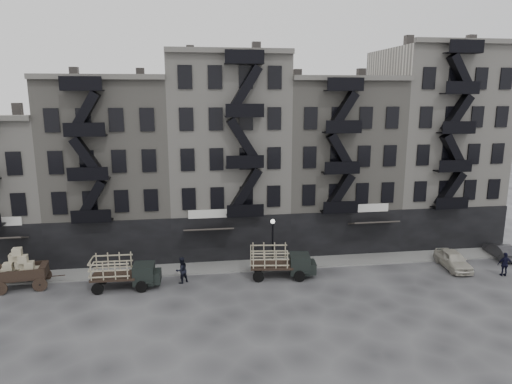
{
  "coord_description": "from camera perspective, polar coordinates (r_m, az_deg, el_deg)",
  "views": [
    {
      "loc": [
        -3.28,
        -31.45,
        14.04
      ],
      "look_at": [
        1.87,
        4.0,
        6.21
      ],
      "focal_mm": 32.0,
      "sensor_mm": 36.0,
      "label": 1
    }
  ],
  "objects": [
    {
      "name": "lamp_post",
      "position": [
        36.41,
        2.09,
        -5.69
      ],
      "size": [
        0.36,
        0.36,
        4.28
      ],
      "color": "black",
      "rests_on": "ground"
    },
    {
      "name": "car_east",
      "position": [
        40.81,
        23.43,
        -7.77
      ],
      "size": [
        2.06,
        4.38,
        1.45
      ],
      "primitive_type": "imported",
      "rotation": [
        0.0,
        0.0,
        -0.09
      ],
      "color": "#BBB6A8",
      "rests_on": "ground"
    },
    {
      "name": "building_mideast",
      "position": [
        43.85,
        9.48,
        3.59
      ],
      "size": [
        10.0,
        11.35,
        16.2
      ],
      "color": "gray",
      "rests_on": "ground"
    },
    {
      "name": "policeman",
      "position": [
        40.84,
        28.67,
        -7.94
      ],
      "size": [
        1.18,
        0.65,
        1.9
      ],
      "primitive_type": "imported",
      "rotation": [
        0.0,
        0.0,
        2.97
      ],
      "color": "black",
      "rests_on": "ground"
    },
    {
      "name": "building_midwest",
      "position": [
        42.32,
        -17.32,
        2.88
      ],
      "size": [
        10.0,
        11.35,
        16.2
      ],
      "color": "gray",
      "rests_on": "ground"
    },
    {
      "name": "wagon",
      "position": [
        37.65,
        -27.45,
        -8.15
      ],
      "size": [
        3.86,
        2.39,
        3.09
      ],
      "rotation": [
        0.0,
        0.0,
        0.12
      ],
      "color": "black",
      "rests_on": "ground"
    },
    {
      "name": "building_east",
      "position": [
        47.65,
        21.14,
        5.44
      ],
      "size": [
        10.0,
        11.35,
        19.2
      ],
      "color": "#AFAAA1",
      "rests_on": "ground"
    },
    {
      "name": "sidewalk",
      "position": [
        38.01,
        -2.77,
        -9.24
      ],
      "size": [
        55.0,
        2.5,
        0.15
      ],
      "primitive_type": "cube",
      "color": "slate",
      "rests_on": "ground"
    },
    {
      "name": "stake_truck_east",
      "position": [
        35.61,
        3.1,
        -8.43
      ],
      "size": [
        5.18,
        2.57,
        2.51
      ],
      "rotation": [
        0.0,
        0.0,
        -0.12
      ],
      "color": "black",
      "rests_on": "ground"
    },
    {
      "name": "building_center",
      "position": [
        41.77,
        -3.7,
        4.69
      ],
      "size": [
        10.0,
        11.35,
        18.2
      ],
      "color": "#AFAAA1",
      "rests_on": "ground"
    },
    {
      "name": "car_far",
      "position": [
        45.12,
        28.26,
        -6.5
      ],
      "size": [
        1.72,
        3.88,
        1.24
      ],
      "primitive_type": "imported",
      "rotation": [
        0.0,
        0.0,
        3.03
      ],
      "color": "#2A292C",
      "rests_on": "ground"
    },
    {
      "name": "ground",
      "position": [
        34.59,
        -2.16,
        -11.62
      ],
      "size": [
        140.0,
        140.0,
        0.0
      ],
      "primitive_type": "plane",
      "color": "#38383A",
      "rests_on": "ground"
    },
    {
      "name": "pedestrian_mid",
      "position": [
        35.13,
        -9.3,
        -9.61
      ],
      "size": [
        1.24,
        1.19,
        2.02
      ],
      "primitive_type": "imported",
      "rotation": [
        0.0,
        0.0,
        3.76
      ],
      "color": "black",
      "rests_on": "ground"
    },
    {
      "name": "stake_truck_west",
      "position": [
        35.02,
        -16.23,
        -9.34
      ],
      "size": [
        4.95,
        2.15,
        2.46
      ],
      "rotation": [
        0.0,
        0.0,
        -0.02
      ],
      "color": "black",
      "rests_on": "ground"
    }
  ]
}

